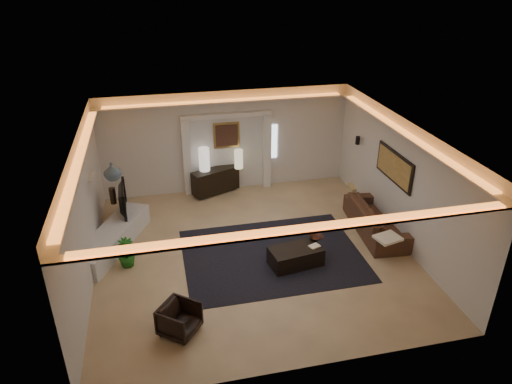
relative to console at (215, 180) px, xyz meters
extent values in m
plane|color=tan|center=(0.40, -3.24, -0.40)|extent=(7.00, 7.00, 0.00)
plane|color=white|center=(0.40, -3.24, 2.50)|extent=(7.00, 7.00, 0.00)
plane|color=silver|center=(0.40, 0.26, 1.05)|extent=(7.00, 0.00, 7.00)
plane|color=silver|center=(0.40, -6.74, 1.05)|extent=(7.00, 0.00, 7.00)
plane|color=silver|center=(-3.10, -3.24, 1.05)|extent=(0.00, 7.00, 7.00)
plane|color=silver|center=(3.90, -3.24, 1.05)|extent=(0.00, 7.00, 7.00)
cube|color=silver|center=(0.40, -3.24, 2.22)|extent=(7.00, 7.00, 0.04)
cube|color=white|center=(1.75, 0.24, 0.95)|extent=(0.25, 0.03, 1.00)
cube|color=black|center=(0.80, -3.44, -0.39)|extent=(4.00, 3.00, 0.01)
cube|color=silver|center=(-0.75, 0.16, 0.70)|extent=(0.22, 0.20, 2.20)
cube|color=silver|center=(1.55, 0.16, 0.70)|extent=(0.22, 0.20, 2.20)
cube|color=silver|center=(0.40, 0.16, 1.85)|extent=(2.52, 0.20, 0.12)
cube|color=tan|center=(0.40, 0.23, 1.25)|extent=(0.74, 0.04, 0.74)
cube|color=#4C2D1E|center=(0.40, 0.21, 1.25)|extent=(0.62, 0.02, 0.62)
cube|color=black|center=(3.87, -2.94, 1.30)|extent=(0.04, 1.64, 0.74)
cube|color=tan|center=(3.84, -2.94, 1.30)|extent=(0.02, 1.50, 0.62)
cylinder|color=black|center=(3.78, -1.04, 1.28)|extent=(0.12, 0.12, 0.22)
cube|color=silver|center=(-3.04, -1.84, 1.25)|extent=(0.10, 0.55, 0.04)
cube|color=black|center=(0.00, 0.00, 0.00)|extent=(1.42, 0.93, 0.68)
cylinder|color=silver|center=(-0.29, 0.01, 0.69)|extent=(0.35, 0.35, 0.66)
cylinder|color=beige|center=(0.68, -0.04, 0.69)|extent=(0.30, 0.30, 0.54)
cube|color=silver|center=(-2.75, -2.29, -0.18)|extent=(1.73, 2.70, 0.50)
imported|color=black|center=(-2.56, -1.42, 0.39)|extent=(1.17, 0.19, 0.67)
cylinder|color=#3F2D1C|center=(-2.75, -0.96, 0.24)|extent=(0.16, 0.16, 0.43)
imported|color=slate|center=(-2.55, -2.16, 1.47)|extent=(0.48, 0.48, 0.40)
imported|color=#1C5F18|center=(-2.41, -3.12, -0.07)|extent=(0.50, 0.50, 0.66)
imported|color=black|center=(3.55, -2.97, -0.06)|extent=(2.40, 1.10, 0.68)
cube|color=beige|center=(3.25, -4.13, 0.15)|extent=(0.63, 0.55, 0.06)
cube|color=tan|center=(3.35, -1.88, 0.15)|extent=(0.17, 0.43, 0.41)
cube|color=black|center=(1.21, -3.90, -0.20)|extent=(1.21, 0.79, 0.42)
imported|color=#361C14|center=(1.77, -3.61, 0.05)|extent=(0.33, 0.33, 0.08)
cube|color=#FFE6C1|center=(1.63, -3.91, 0.02)|extent=(0.27, 0.24, 0.03)
imported|color=black|center=(-1.44, -5.45, -0.11)|extent=(0.89, 0.89, 0.59)
camera|label=1|loc=(-1.52, -12.05, 5.68)|focal=32.79mm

